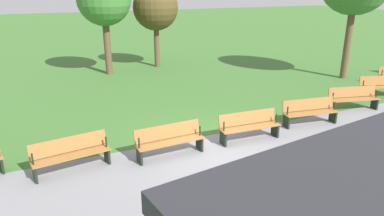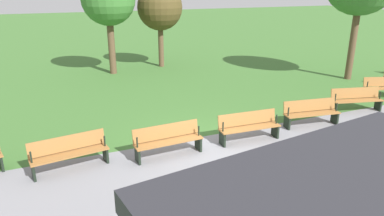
{
  "view_description": "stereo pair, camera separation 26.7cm",
  "coord_description": "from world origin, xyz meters",
  "px_view_note": "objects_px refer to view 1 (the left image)",
  "views": [
    {
      "loc": [
        4.51,
        8.48,
        4.6
      ],
      "look_at": [
        0.0,
        -1.49,
        0.8
      ],
      "focal_mm": 33.16,
      "sensor_mm": 36.0,
      "label": 1
    },
    {
      "loc": [
        4.26,
        8.59,
        4.6
      ],
      "look_at": [
        0.0,
        -1.49,
        0.8
      ],
      "focal_mm": 33.16,
      "sensor_mm": 36.0,
      "label": 2
    }
  ],
  "objects_px": {
    "bench_2": "(382,86)",
    "bench_4": "(310,111)",
    "bench_3": "(353,98)",
    "bench_7": "(71,153)",
    "tree_0": "(156,8)",
    "bench_6": "(170,140)",
    "bench_5": "(249,125)"
  },
  "relations": [
    {
      "from": "bench_2",
      "to": "bench_3",
      "type": "relative_size",
      "value": 0.99
    },
    {
      "from": "bench_7",
      "to": "tree_0",
      "type": "relative_size",
      "value": 0.43
    },
    {
      "from": "bench_3",
      "to": "bench_7",
      "type": "relative_size",
      "value": 1.0
    },
    {
      "from": "bench_2",
      "to": "bench_4",
      "type": "relative_size",
      "value": 1.0
    },
    {
      "from": "bench_2",
      "to": "bench_3",
      "type": "xyz_separation_m",
      "value": [
        2.54,
        0.75,
        0.0
      ]
    },
    {
      "from": "bench_2",
      "to": "tree_0",
      "type": "xyz_separation_m",
      "value": [
        6.91,
        -9.76,
        2.89
      ]
    },
    {
      "from": "bench_4",
      "to": "bench_5",
      "type": "distance_m",
      "value": 2.65
    },
    {
      "from": "bench_2",
      "to": "bench_4",
      "type": "distance_m",
      "value": 5.29
    },
    {
      "from": "tree_0",
      "to": "bench_3",
      "type": "bearing_deg",
      "value": 112.55
    },
    {
      "from": "bench_5",
      "to": "tree_0",
      "type": "height_order",
      "value": "tree_0"
    },
    {
      "from": "tree_0",
      "to": "bench_2",
      "type": "bearing_deg",
      "value": 125.27
    },
    {
      "from": "bench_3",
      "to": "bench_4",
      "type": "height_order",
      "value": "same"
    },
    {
      "from": "bench_3",
      "to": "bench_7",
      "type": "height_order",
      "value": "same"
    },
    {
      "from": "bench_4",
      "to": "bench_6",
      "type": "xyz_separation_m",
      "value": [
        5.29,
        0.25,
        0.0
      ]
    },
    {
      "from": "bench_4",
      "to": "bench_7",
      "type": "relative_size",
      "value": 1.0
    },
    {
      "from": "bench_6",
      "to": "tree_0",
      "type": "height_order",
      "value": "tree_0"
    },
    {
      "from": "bench_5",
      "to": "bench_7",
      "type": "height_order",
      "value": "same"
    },
    {
      "from": "bench_5",
      "to": "bench_6",
      "type": "height_order",
      "value": "same"
    },
    {
      "from": "bench_5",
      "to": "bench_7",
      "type": "bearing_deg",
      "value": 0.01
    },
    {
      "from": "bench_2",
      "to": "tree_0",
      "type": "height_order",
      "value": "tree_0"
    },
    {
      "from": "bench_4",
      "to": "tree_0",
      "type": "relative_size",
      "value": 0.43
    },
    {
      "from": "bench_4",
      "to": "tree_0",
      "type": "height_order",
      "value": "tree_0"
    },
    {
      "from": "bench_4",
      "to": "bench_5",
      "type": "bearing_deg",
      "value": 13.78
    },
    {
      "from": "tree_0",
      "to": "bench_4",
      "type": "bearing_deg",
      "value": 99.11
    },
    {
      "from": "bench_4",
      "to": "bench_2",
      "type": "bearing_deg",
      "value": -157.98
    },
    {
      "from": "bench_3",
      "to": "bench_5",
      "type": "xyz_separation_m",
      "value": [
        5.24,
        0.76,
        0.0
      ]
    },
    {
      "from": "bench_4",
      "to": "bench_6",
      "type": "height_order",
      "value": "same"
    },
    {
      "from": "bench_3",
      "to": "bench_6",
      "type": "distance_m",
      "value": 7.92
    },
    {
      "from": "bench_4",
      "to": "bench_3",
      "type": "bearing_deg",
      "value": -160.73
    },
    {
      "from": "bench_4",
      "to": "tree_0",
      "type": "distance_m",
      "value": 11.53
    },
    {
      "from": "bench_5",
      "to": "tree_0",
      "type": "relative_size",
      "value": 0.42
    },
    {
      "from": "bench_7",
      "to": "bench_3",
      "type": "bearing_deg",
      "value": 174.46
    }
  ]
}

